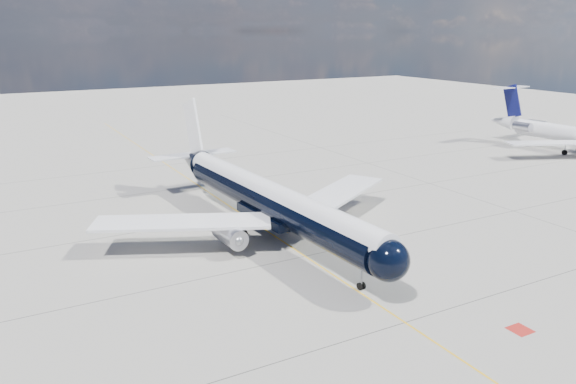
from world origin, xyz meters
TOP-DOWN VIEW (x-y plane):
  - ground at (0.00, 30.00)m, footprint 320.00×320.00m
  - taxiway_centerline at (0.00, 25.00)m, footprint 0.16×160.00m
  - red_marking at (6.80, -10.00)m, footprint 1.60×1.60m
  - main_airliner at (-0.37, 17.68)m, footprint 36.95×45.02m
  - regional_jet at (66.98, 29.30)m, footprint 29.60×34.06m

SIDE VIEW (x-z plane):
  - ground at x=0.00m, z-range 0.00..0.00m
  - taxiway_centerline at x=0.00m, z-range 0.00..0.01m
  - red_marking at x=6.80m, z-range 0.00..0.01m
  - regional_jet at x=66.98m, z-range -2.13..9.41m
  - main_airliner at x=-0.37m, z-range -2.47..10.54m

